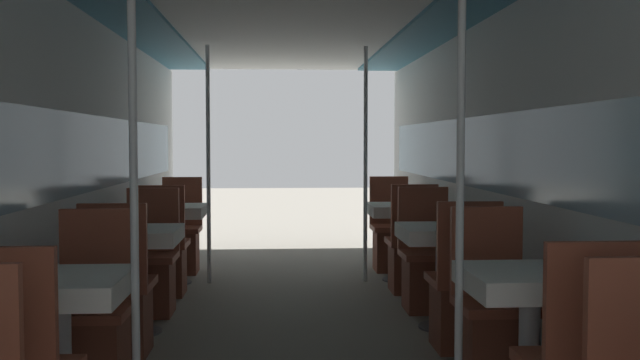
# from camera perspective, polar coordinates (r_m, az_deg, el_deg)

# --- Properties ---
(wall_left) EXTENTS (0.05, 9.96, 2.27)m
(wall_left) POSITION_cam_1_polar(r_m,az_deg,el_deg) (4.60, -20.85, 0.34)
(wall_left) COLOR silver
(wall_left) RESTS_ON ground_plane
(wall_right) EXTENTS (0.05, 9.96, 2.27)m
(wall_right) POSITION_cam_1_polar(r_m,az_deg,el_deg) (4.67, 16.32, 0.45)
(wall_right) COLOR silver
(wall_right) RESTS_ON ground_plane
(dining_table_left_1) EXTENTS (0.61, 0.61, 0.75)m
(dining_table_left_1) POSITION_cam_1_polar(r_m,az_deg,el_deg) (3.50, -20.13, -9.02)
(dining_table_left_1) COLOR #4C4C51
(dining_table_left_1) RESTS_ON ground_plane
(chair_left_far_1) EXTENTS (0.41, 0.41, 0.98)m
(chair_left_far_1) POSITION_cam_1_polar(r_m,az_deg,el_deg) (4.09, -17.79, -11.92)
(chair_left_far_1) COLOR brown
(chair_left_far_1) RESTS_ON ground_plane
(support_pole_left_1) EXTENTS (0.04, 0.04, 2.27)m
(support_pole_left_1) POSITION_cam_1_polar(r_m,az_deg,el_deg) (3.35, -14.67, -0.80)
(support_pole_left_1) COLOR silver
(support_pole_left_1) RESTS_ON ground_plane
(dining_table_left_2) EXTENTS (0.61, 0.61, 0.75)m
(dining_table_left_2) POSITION_cam_1_polar(r_m,az_deg,el_deg) (5.20, -14.51, -5.00)
(dining_table_left_2) COLOR #4C4C51
(dining_table_left_2) RESTS_ON ground_plane
(chair_left_near_2) EXTENTS (0.41, 0.41, 0.98)m
(chair_left_near_2) POSITION_cam_1_polar(r_m,az_deg,el_deg) (4.73, -15.74, -9.85)
(chair_left_near_2) COLOR brown
(chair_left_near_2) RESTS_ON ground_plane
(chair_left_far_2) EXTENTS (0.41, 0.41, 0.98)m
(chair_left_far_2) POSITION_cam_1_polar(r_m,az_deg,el_deg) (5.79, -13.41, -7.44)
(chair_left_far_2) COLOR brown
(chair_left_far_2) RESTS_ON ground_plane
(dining_table_left_3) EXTENTS (0.61, 0.61, 0.75)m
(dining_table_left_3) POSITION_cam_1_polar(r_m,az_deg,el_deg) (6.95, -11.71, -2.96)
(dining_table_left_3) COLOR #4C4C51
(dining_table_left_3) RESTS_ON ground_plane
(chair_left_near_3) EXTENTS (0.41, 0.41, 0.98)m
(chair_left_near_3) POSITION_cam_1_polar(r_m,az_deg,el_deg) (6.45, -12.37, -6.36)
(chair_left_near_3) COLOR brown
(chair_left_near_3) RESTS_ON ground_plane
(chair_left_far_3) EXTENTS (0.41, 0.41, 0.98)m
(chair_left_far_3) POSITION_cam_1_polar(r_m,az_deg,el_deg) (7.53, -11.08, -4.99)
(chair_left_far_3) COLOR brown
(chair_left_far_3) RESTS_ON ground_plane
(support_pole_left_3) EXTENTS (0.04, 0.04, 2.27)m
(support_pole_left_3) POSITION_cam_1_polar(r_m,az_deg,el_deg) (6.87, -8.92, 1.20)
(support_pole_left_3) COLOR silver
(support_pole_left_3) RESTS_ON ground_plane
(dining_table_right_1) EXTENTS (0.61, 0.61, 0.75)m
(dining_table_right_1) POSITION_cam_1_polar(r_m,az_deg,el_deg) (3.57, 16.46, -8.74)
(dining_table_right_1) COLOR #4C4C51
(dining_table_right_1) RESTS_ON ground_plane
(chair_right_far_1) EXTENTS (0.41, 0.41, 0.98)m
(chair_right_far_1) POSITION_cam_1_polar(r_m,az_deg,el_deg) (4.15, 13.74, -11.66)
(chair_right_far_1) COLOR brown
(chair_right_far_1) RESTS_ON ground_plane
(support_pole_right_1) EXTENTS (0.04, 0.04, 2.27)m
(support_pole_right_1) POSITION_cam_1_polar(r_m,az_deg,el_deg) (3.40, 11.15, -0.70)
(support_pole_right_1) COLOR silver
(support_pole_right_1) RESTS_ON ground_plane
(dining_table_right_2) EXTENTS (0.61, 0.61, 0.75)m
(dining_table_right_2) POSITION_cam_1_polar(r_m,az_deg,el_deg) (5.25, 9.80, -4.88)
(dining_table_right_2) COLOR #4C4C51
(dining_table_right_2) RESTS_ON ground_plane
(chair_right_near_2) EXTENTS (0.41, 0.41, 0.98)m
(chair_right_near_2) POSITION_cam_1_polar(r_m,az_deg,el_deg) (4.78, 11.30, -9.66)
(chair_right_near_2) COLOR brown
(chair_right_near_2) RESTS_ON ground_plane
(chair_right_far_2) EXTENTS (0.41, 0.41, 0.98)m
(chair_right_far_2) POSITION_cam_1_polar(r_m,az_deg,el_deg) (5.83, 8.52, -7.32)
(chair_right_far_2) COLOR brown
(chair_right_far_2) RESTS_ON ground_plane
(dining_table_right_3) EXTENTS (0.61, 0.61, 0.75)m
(dining_table_right_3) POSITION_cam_1_polar(r_m,az_deg,el_deg) (6.98, 6.44, -2.88)
(dining_table_right_3) COLOR #4C4C51
(dining_table_right_3) RESTS_ON ground_plane
(chair_right_near_3) EXTENTS (0.41, 0.41, 0.98)m
(chair_right_near_3) POSITION_cam_1_polar(r_m,az_deg,el_deg) (6.48, 7.27, -6.26)
(chair_right_near_3) COLOR brown
(chair_right_near_3) RESTS_ON ground_plane
(chair_right_far_3) EXTENTS (0.41, 0.41, 0.98)m
(chair_right_far_3) POSITION_cam_1_polar(r_m,az_deg,el_deg) (7.56, 5.70, -4.92)
(chair_right_far_3) COLOR brown
(chair_right_far_3) RESTS_ON ground_plane
(support_pole_right_3) EXTENTS (0.04, 0.04, 2.27)m
(support_pole_right_3) POSITION_cam_1_polar(r_m,az_deg,el_deg) (6.89, 3.66, 1.24)
(support_pole_right_3) COLOR silver
(support_pole_right_3) RESTS_ON ground_plane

